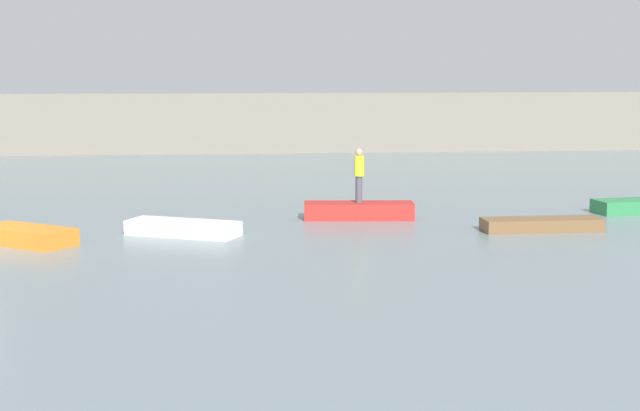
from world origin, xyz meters
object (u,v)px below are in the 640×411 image
(rowboat_white, at_px, (183,228))
(rowboat_brown, at_px, (541,224))
(rowboat_orange, at_px, (26,236))
(rowboat_red, at_px, (359,211))
(person_hiviz_shirt, at_px, (359,173))

(rowboat_white, bearing_deg, rowboat_brown, 23.45)
(rowboat_orange, xyz_separation_m, rowboat_red, (9.72, 3.46, 0.03))
(rowboat_white, xyz_separation_m, rowboat_red, (5.49, 2.48, 0.05))
(rowboat_brown, bearing_deg, rowboat_white, 177.12)
(rowboat_red, distance_m, rowboat_brown, 5.80)
(rowboat_orange, distance_m, rowboat_white, 4.35)
(rowboat_orange, bearing_deg, rowboat_white, 48.10)
(rowboat_white, height_order, rowboat_red, rowboat_red)
(rowboat_white, relative_size, rowboat_red, 0.94)
(rowboat_white, distance_m, rowboat_red, 6.02)
(rowboat_white, distance_m, rowboat_brown, 10.58)
(rowboat_white, height_order, rowboat_brown, rowboat_white)
(rowboat_red, relative_size, rowboat_brown, 0.99)
(rowboat_red, xyz_separation_m, person_hiviz_shirt, (0.00, 0.00, 1.23))
(rowboat_brown, bearing_deg, rowboat_red, 150.07)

